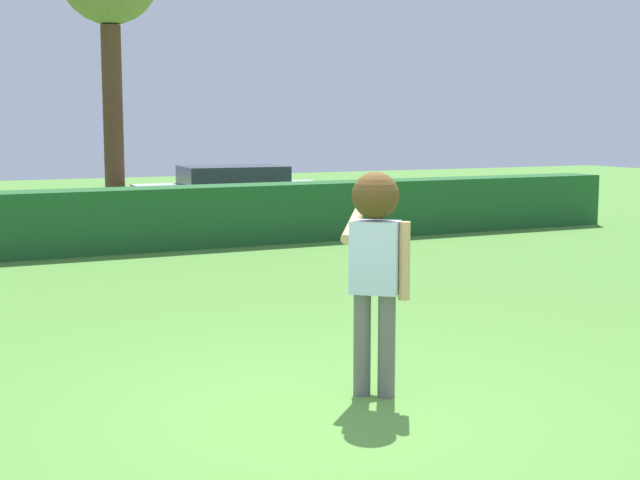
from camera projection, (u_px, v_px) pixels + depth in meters
The scene contains 5 objects.
ground_plane at pixel (328, 413), 6.80m from camera, with size 60.00×60.00×0.00m, color #4F8635.
person at pixel (375, 250), 7.09m from camera, with size 0.47×0.83×1.81m.
frisbee at pixel (370, 253), 7.64m from camera, with size 0.24×0.23×0.08m.
hedge_row at pixel (82, 222), 15.05m from camera, with size 21.84×0.90×1.07m, color #215828.
parked_car_silver at pixel (233, 191), 19.70m from camera, with size 4.33×2.09×1.25m.
Camera 1 is at (-2.91, -5.89, 2.19)m, focal length 50.34 mm.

